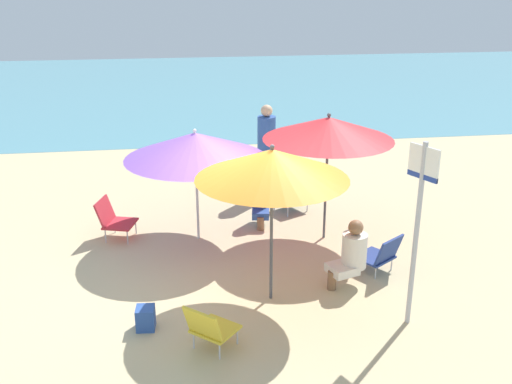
# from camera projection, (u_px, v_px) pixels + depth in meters

# --- Properties ---
(ground_plane) EXTENTS (40.00, 40.00, 0.00)m
(ground_plane) POSITION_uv_depth(u_px,v_px,m) (235.00, 278.00, 8.24)
(ground_plane) COLOR #CCB789
(sea_water) EXTENTS (40.00, 16.00, 0.01)m
(sea_water) POSITION_uv_depth(u_px,v_px,m) (193.00, 87.00, 21.85)
(sea_water) COLOR #5693A3
(sea_water) RESTS_ON ground_plane
(umbrella_purple) EXTENTS (2.18, 2.18, 1.81)m
(umbrella_purple) POSITION_uv_depth(u_px,v_px,m) (195.00, 146.00, 8.91)
(umbrella_purple) COLOR silver
(umbrella_purple) RESTS_ON ground_plane
(umbrella_red) EXTENTS (1.99, 1.99, 2.04)m
(umbrella_red) POSITION_uv_depth(u_px,v_px,m) (328.00, 128.00, 8.85)
(umbrella_red) COLOR #4C4C51
(umbrella_red) RESTS_ON ground_plane
(umbrella_orange) EXTENTS (1.89, 1.89, 2.09)m
(umbrella_orange) POSITION_uv_depth(u_px,v_px,m) (272.00, 164.00, 7.08)
(umbrella_orange) COLOR #4C4C51
(umbrella_orange) RESTS_ON ground_plane
(beach_chair_a) EXTENTS (0.70, 0.71, 0.60)m
(beach_chair_a) POSITION_uv_depth(u_px,v_px,m) (381.00, 254.00, 8.27)
(beach_chair_a) COLOR navy
(beach_chair_a) RESTS_ON ground_plane
(beach_chair_b) EXTENTS (0.68, 0.68, 0.60)m
(beach_chair_b) POSITION_uv_depth(u_px,v_px,m) (210.00, 327.00, 6.54)
(beach_chair_b) COLOR gold
(beach_chair_b) RESTS_ON ground_plane
(beach_chair_c) EXTENTS (0.66, 0.63, 0.65)m
(beach_chair_c) POSITION_uv_depth(u_px,v_px,m) (113.00, 218.00, 9.35)
(beach_chair_c) COLOR red
(beach_chair_c) RESTS_ON ground_plane
(beach_chair_d) EXTENTS (0.76, 0.76, 0.56)m
(beach_chair_d) POSITION_uv_depth(u_px,v_px,m) (287.00, 194.00, 10.52)
(beach_chair_d) COLOR navy
(beach_chair_d) RESTS_ON ground_plane
(person_a) EXTENTS (0.34, 0.54, 0.91)m
(person_a) POSITION_uv_depth(u_px,v_px,m) (261.00, 198.00, 9.88)
(person_a) COLOR #2D519E
(person_a) RESTS_ON ground_plane
(person_b) EXTENTS (0.57, 0.45, 0.94)m
(person_b) POSITION_uv_depth(u_px,v_px,m) (351.00, 253.00, 7.90)
(person_b) COLOR silver
(person_b) RESTS_ON ground_plane
(person_c) EXTENTS (0.34, 0.34, 1.75)m
(person_c) POSITION_uv_depth(u_px,v_px,m) (266.00, 151.00, 10.98)
(person_c) COLOR #2D519E
(person_c) RESTS_ON ground_plane
(warning_sign) EXTENTS (0.21, 0.38, 2.28)m
(warning_sign) POSITION_uv_depth(u_px,v_px,m) (419.00, 212.00, 6.69)
(warning_sign) COLOR #ADADB2
(warning_sign) RESTS_ON ground_plane
(beach_bag) EXTENTS (0.23, 0.24, 0.28)m
(beach_bag) POSITION_uv_depth(u_px,v_px,m) (146.00, 318.00, 7.02)
(beach_bag) COLOR #2D519E
(beach_bag) RESTS_ON ground_plane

